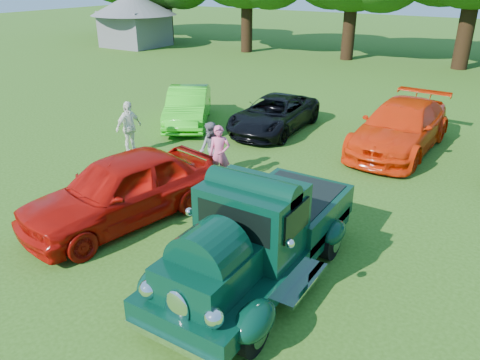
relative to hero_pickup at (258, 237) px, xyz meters
The scene contains 10 objects.
ground 1.24m from the hero_pickup, behind, with size 120.00×120.00×0.00m, color #2A5012.
hero_pickup is the anchor object (origin of this frame).
red_convertible 3.74m from the hero_pickup, behind, with size 1.88×4.67×1.59m, color #AC0D07.
back_car_lime 9.97m from the hero_pickup, 135.25° to the left, with size 1.44×4.12×1.36m, color #2ED01B.
back_car_black 8.98m from the hero_pickup, 116.32° to the left, with size 2.03×4.41×1.23m, color black.
back_car_orange 8.40m from the hero_pickup, 87.32° to the left, with size 2.15×5.30×1.54m, color red.
spectator_pink 4.50m from the hero_pickup, 133.40° to the left, with size 0.58×0.38×1.59m, color #E25D8A.
spectator_grey 4.98m from the hero_pickup, 135.28° to the left, with size 0.75×0.58×1.54m, color slate.
spectator_white 7.70m from the hero_pickup, 151.79° to the left, with size 0.97×0.40×1.65m, color white.
gazebo 31.02m from the hero_pickup, 137.59° to the left, with size 6.40×6.40×3.90m.
Camera 1 is at (4.50, -6.32, 5.31)m, focal length 35.00 mm.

